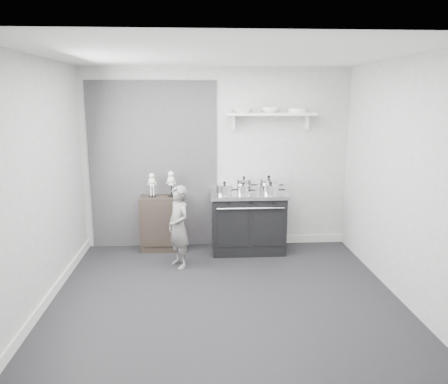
% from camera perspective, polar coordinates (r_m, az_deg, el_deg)
% --- Properties ---
extents(ground, '(4.00, 4.00, 0.00)m').
position_cam_1_polar(ground, '(5.27, -0.01, -13.19)').
color(ground, black).
rests_on(ground, ground).
extents(room_shell, '(4.02, 3.62, 2.71)m').
position_cam_1_polar(room_shell, '(4.93, -1.15, 4.99)').
color(room_shell, '#9D9E9B').
rests_on(room_shell, ground).
extents(wall_shelf, '(1.30, 0.26, 0.24)m').
position_cam_1_polar(wall_shelf, '(6.51, 6.21, 10.00)').
color(wall_shelf, silver).
rests_on(wall_shelf, room_shell).
extents(stove, '(1.12, 0.70, 0.90)m').
position_cam_1_polar(stove, '(6.52, 3.14, -3.84)').
color(stove, black).
rests_on(stove, ground).
extents(side_cabinet, '(0.63, 0.37, 0.82)m').
position_cam_1_polar(side_cabinet, '(6.64, -8.09, -4.03)').
color(side_cabinet, black).
rests_on(side_cabinet, ground).
extents(child, '(0.44, 0.49, 1.12)m').
position_cam_1_polar(child, '(5.90, -5.91, -4.55)').
color(child, slate).
rests_on(child, ground).
extents(pot_front_left, '(0.33, 0.24, 0.19)m').
position_cam_1_polar(pot_front_left, '(6.24, 0.07, 0.36)').
color(pot_front_left, silver).
rests_on(pot_front_left, stove).
extents(pot_back_left, '(0.32, 0.23, 0.21)m').
position_cam_1_polar(pot_back_left, '(6.52, 2.62, 0.99)').
color(pot_back_left, silver).
rests_on(pot_back_left, stove).
extents(pot_back_right, '(0.36, 0.27, 0.23)m').
position_cam_1_polar(pot_back_right, '(6.51, 5.86, 0.97)').
color(pot_back_right, silver).
rests_on(pot_back_right, stove).
extents(pot_front_right, '(0.33, 0.24, 0.19)m').
position_cam_1_polar(pot_front_right, '(6.27, 6.11, 0.35)').
color(pot_front_right, silver).
rests_on(pot_front_right, stove).
extents(pot_front_center, '(0.27, 0.18, 0.16)m').
position_cam_1_polar(pot_front_center, '(6.25, 2.50, 0.29)').
color(pot_front_center, silver).
rests_on(pot_front_center, stove).
extents(skeleton_full, '(0.11, 0.07, 0.41)m').
position_cam_1_polar(skeleton_full, '(6.51, -9.39, 1.15)').
color(skeleton_full, silver).
rests_on(skeleton_full, side_cabinet).
extents(skeleton_torso, '(0.12, 0.08, 0.44)m').
position_cam_1_polar(skeleton_torso, '(6.48, -6.93, 1.32)').
color(skeleton_torso, silver).
rests_on(skeleton_torso, side_cabinet).
extents(bowl_large, '(0.29, 0.29, 0.07)m').
position_cam_1_polar(bowl_large, '(6.44, 2.38, 10.63)').
color(bowl_large, white).
rests_on(bowl_large, wall_shelf).
extents(bowl_small, '(0.24, 0.24, 0.08)m').
position_cam_1_polar(bowl_small, '(6.50, 6.06, 10.61)').
color(bowl_small, white).
rests_on(bowl_small, wall_shelf).
extents(plate_stack, '(0.28, 0.28, 0.06)m').
position_cam_1_polar(plate_stack, '(6.58, 9.59, 10.46)').
color(plate_stack, white).
rests_on(plate_stack, wall_shelf).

